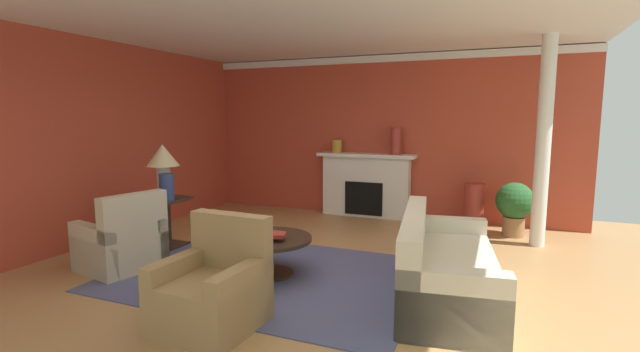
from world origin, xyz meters
TOP-DOWN VIEW (x-y plane):
  - ground_plane at (0.00, 0.00)m, footprint 8.83×8.83m
  - wall_fireplace at (0.00, 3.46)m, footprint 7.05×0.12m
  - wall_window at (-3.28, 0.30)m, footprint 0.12×7.39m
  - ceiling_panel at (0.00, 0.30)m, footprint 7.05×7.39m
  - crown_moulding at (0.00, 3.38)m, footprint 7.05×0.08m
  - area_rug at (-0.29, -0.14)m, footprint 3.45×2.52m
  - fireplace at (-0.13, 3.25)m, footprint 1.80×0.35m
  - sofa at (1.66, -0.04)m, footprint 1.18×2.20m
  - armchair_near_window at (-2.01, -0.63)m, footprint 0.96×0.96m
  - armchair_facing_fireplace at (-0.13, -1.43)m, footprint 0.84×0.84m
  - coffee_table at (-0.29, -0.14)m, footprint 1.00×1.00m
  - side_table at (-2.17, 0.30)m, footprint 0.56×0.56m
  - table_lamp at (-2.17, 0.30)m, footprint 0.44×0.44m
  - vase_mantel_right at (0.42, 3.20)m, footprint 0.18×0.18m
  - vase_on_side_table at (-2.02, 0.18)m, footprint 0.19×0.19m
  - vase_tall_corner at (1.78, 2.95)m, footprint 0.32×0.32m
  - vase_mantel_left at (-0.68, 3.20)m, footprint 0.19×0.19m
  - book_red_cover at (-0.28, -0.06)m, footprint 0.20×0.18m
  - book_art_folio at (-0.14, -0.24)m, footprint 0.25×0.24m
  - book_small_novel at (-0.43, -0.25)m, footprint 0.26×0.23m
  - potted_plant at (2.38, 2.78)m, footprint 0.56×0.56m
  - column_white at (2.68, 2.35)m, footprint 0.20×0.20m

SIDE VIEW (x-z plane):
  - ground_plane at x=0.00m, z-range 0.00..0.00m
  - area_rug at x=-0.29m, z-range 0.00..0.01m
  - sofa at x=1.66m, z-range -0.13..0.72m
  - armchair_near_window at x=-2.01m, z-range -0.17..0.78m
  - armchair_facing_fireplace at x=-0.13m, z-range -0.17..0.78m
  - coffee_table at x=-0.29m, z-range 0.11..0.56m
  - vase_tall_corner at x=1.78m, z-range 0.00..0.76m
  - side_table at x=-2.17m, z-range 0.05..0.75m
  - book_red_cover at x=-0.28m, z-range 0.45..0.49m
  - potted_plant at x=2.38m, z-range 0.08..0.91m
  - book_art_folio at x=-0.14m, z-range 0.49..0.53m
  - fireplace at x=-0.13m, z-range -0.03..1.13m
  - book_small_novel at x=-0.43m, z-range 0.53..0.58m
  - vase_on_side_table at x=-2.02m, z-range 0.70..1.06m
  - table_lamp at x=-2.17m, z-range 0.85..1.60m
  - vase_mantel_left at x=-0.68m, z-range 1.16..1.40m
  - vase_mantel_right at x=0.42m, z-range 1.16..1.64m
  - wall_fireplace at x=0.00m, z-range 0.00..2.93m
  - wall_window at x=-3.28m, z-range 0.00..2.93m
  - column_white at x=2.68m, z-range 0.00..2.93m
  - crown_moulding at x=0.00m, z-range 2.79..2.91m
  - ceiling_panel at x=0.00m, z-range 2.93..2.99m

